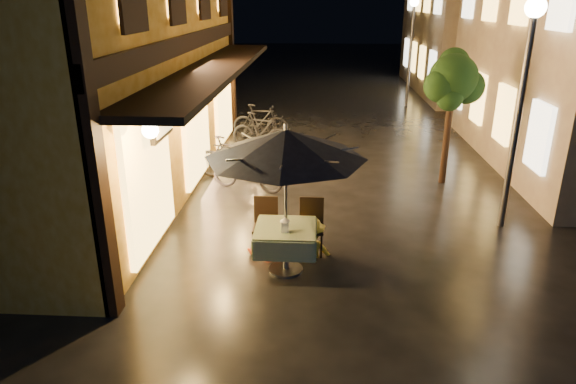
# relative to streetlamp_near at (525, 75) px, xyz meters

# --- Properties ---
(ground) EXTENTS (90.00, 90.00, 0.00)m
(ground) POSITION_rel_streetlamp_near_xyz_m (-3.00, -2.00, -2.92)
(ground) COLOR black
(ground) RESTS_ON ground
(west_building) EXTENTS (5.90, 11.40, 7.40)m
(west_building) POSITION_rel_streetlamp_near_xyz_m (-8.72, 2.00, 0.79)
(west_building) COLOR orange
(west_building) RESTS_ON ground
(east_building_far) EXTENTS (7.30, 10.30, 7.30)m
(east_building_far) POSITION_rel_streetlamp_near_xyz_m (4.49, 16.00, 0.74)
(east_building_far) COLOR #B4A98E
(east_building_far) RESTS_ON ground
(street_tree) EXTENTS (1.43, 1.20, 3.15)m
(street_tree) POSITION_rel_streetlamp_near_xyz_m (-0.59, 2.51, -0.50)
(street_tree) COLOR black
(street_tree) RESTS_ON ground
(streetlamp_near) EXTENTS (0.36, 0.36, 4.23)m
(streetlamp_near) POSITION_rel_streetlamp_near_xyz_m (0.00, 0.00, 0.00)
(streetlamp_near) COLOR #59595E
(streetlamp_near) RESTS_ON ground
(streetlamp_far) EXTENTS (0.36, 0.36, 4.23)m
(streetlamp_far) POSITION_rel_streetlamp_near_xyz_m (0.00, 12.00, 0.00)
(streetlamp_far) COLOR #59595E
(streetlamp_far) RESTS_ON ground
(cafe_table) EXTENTS (0.99, 0.99, 0.78)m
(cafe_table) POSITION_rel_streetlamp_near_xyz_m (-4.11, -2.02, -2.33)
(cafe_table) COLOR #59595E
(cafe_table) RESTS_ON ground
(patio_umbrella) EXTENTS (2.50, 2.50, 2.46)m
(patio_umbrella) POSITION_rel_streetlamp_near_xyz_m (-4.11, -2.02, -0.77)
(patio_umbrella) COLOR #59595E
(patio_umbrella) RESTS_ON ground
(cafe_chair_left) EXTENTS (0.42, 0.42, 0.97)m
(cafe_chair_left) POSITION_rel_streetlamp_near_xyz_m (-4.51, -1.28, -2.38)
(cafe_chair_left) COLOR black
(cafe_chair_left) RESTS_ON ground
(cafe_chair_right) EXTENTS (0.42, 0.42, 0.97)m
(cafe_chair_right) POSITION_rel_streetlamp_near_xyz_m (-3.71, -1.28, -2.38)
(cafe_chair_right) COLOR black
(cafe_chair_right) RESTS_ON ground
(table_lantern) EXTENTS (0.16, 0.16, 0.25)m
(table_lantern) POSITION_rel_streetlamp_near_xyz_m (-4.11, -2.20, -2.00)
(table_lantern) COLOR white
(table_lantern) RESTS_ON cafe_table
(person_orange) EXTENTS (0.73, 0.58, 1.46)m
(person_orange) POSITION_rel_streetlamp_near_xyz_m (-4.47, -1.51, -2.19)
(person_orange) COLOR #DD4821
(person_orange) RESTS_ON ground
(person_yellow) EXTENTS (0.96, 0.67, 1.35)m
(person_yellow) POSITION_rel_streetlamp_near_xyz_m (-3.72, -1.45, -2.24)
(person_yellow) COLOR yellow
(person_yellow) RESTS_ON ground
(bicycle_0) EXTENTS (1.90, 1.20, 0.94)m
(bicycle_0) POSITION_rel_streetlamp_near_xyz_m (-5.23, 1.71, -2.45)
(bicycle_0) COLOR black
(bicycle_0) RESTS_ON ground
(bicycle_1) EXTENTS (1.86, 0.89, 1.08)m
(bicycle_1) POSITION_rel_streetlamp_near_xyz_m (-5.74, 2.44, -2.38)
(bicycle_1) COLOR #222128
(bicycle_1) RESTS_ON ground
(bicycle_2) EXTENTS (1.66, 0.82, 0.83)m
(bicycle_2) POSITION_rel_streetlamp_near_xyz_m (-5.56, 3.45, -2.50)
(bicycle_2) COLOR black
(bicycle_2) RESTS_ON ground
(bicycle_3) EXTENTS (1.91, 1.12, 1.11)m
(bicycle_3) POSITION_rel_streetlamp_near_xyz_m (-5.29, 5.03, -2.36)
(bicycle_3) COLOR black
(bicycle_3) RESTS_ON ground
(bicycle_4) EXTENTS (1.65, 0.88, 0.82)m
(bicycle_4) POSITION_rel_streetlamp_near_xyz_m (-5.18, 5.87, -2.51)
(bicycle_4) COLOR black
(bicycle_4) RESTS_ON ground
(bicycle_5) EXTENTS (1.81, 0.66, 1.06)m
(bicycle_5) POSITION_rel_streetlamp_near_xyz_m (-5.47, 6.50, -2.39)
(bicycle_5) COLOR black
(bicycle_5) RESTS_ON ground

